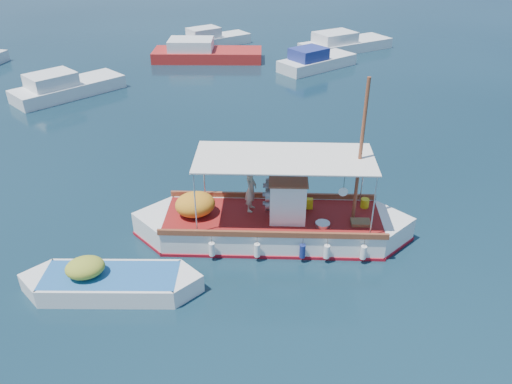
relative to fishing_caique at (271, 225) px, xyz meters
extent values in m
plane|color=black|center=(0.18, 0.65, -0.54)|extent=(160.00, 160.00, 0.00)
cube|color=white|center=(0.05, -0.02, -0.19)|extent=(7.96, 4.71, 1.11)
cube|color=white|center=(-3.54, 1.14, -0.19)|extent=(2.40, 2.40, 1.11)
cube|color=white|center=(3.65, -1.18, -0.19)|extent=(2.40, 2.40, 1.11)
cube|color=maroon|center=(0.05, -0.02, -0.52)|extent=(8.08, 4.82, 0.18)
cube|color=maroon|center=(0.05, -0.02, 0.35)|extent=(7.90, 4.52, 0.06)
cube|color=brown|center=(0.44, 1.19, 0.47)|extent=(7.32, 2.44, 0.20)
cube|color=brown|center=(-0.34, -1.23, 0.47)|extent=(7.32, 2.44, 0.20)
cube|color=white|center=(0.53, -0.17, 1.12)|extent=(1.55, 1.62, 1.51)
cube|color=brown|center=(0.53, -0.17, 1.91)|extent=(1.68, 1.74, 0.06)
cylinder|color=slate|center=(-0.19, -0.28, 1.43)|extent=(0.37, 0.55, 0.50)
cylinder|color=slate|center=(0.01, 0.33, 1.43)|extent=(0.37, 0.55, 0.50)
cylinder|color=slate|center=(-0.09, 0.03, 0.87)|extent=(0.37, 0.55, 0.50)
cylinder|color=brown|center=(2.74, -0.88, 2.89)|extent=(0.15, 0.15, 5.04)
cylinder|color=brown|center=(1.97, -0.64, 2.48)|extent=(1.75, 0.63, 0.08)
cylinder|color=silver|center=(-2.00, 1.81, 1.50)|extent=(0.06, 0.06, 2.27)
cylinder|color=silver|center=(-2.68, -0.30, 1.50)|extent=(0.06, 0.06, 2.27)
cylinder|color=silver|center=(3.46, 0.05, 1.50)|extent=(0.06, 0.06, 2.27)
cylinder|color=silver|center=(2.78, -2.06, 1.50)|extent=(0.06, 0.06, 2.27)
cube|color=silver|center=(0.39, -0.13, 2.66)|extent=(6.40, 4.12, 0.04)
ellipsoid|color=orange|center=(-2.54, 0.81, 0.79)|extent=(1.71, 1.57, 0.85)
cube|color=gold|center=(1.47, 0.11, 0.57)|extent=(0.30, 0.25, 0.40)
cylinder|color=gold|center=(3.43, -0.37, 0.54)|extent=(0.38, 0.38, 0.34)
cube|color=brown|center=(2.81, -1.33, 0.43)|extent=(0.76, 0.63, 0.12)
cylinder|color=#B2B2B2|center=(1.51, -1.07, 0.43)|extent=(0.63, 0.63, 0.12)
cylinder|color=white|center=(1.84, -1.71, 2.01)|extent=(0.30, 0.12, 0.30)
cylinder|color=white|center=(-2.30, -0.74, -0.08)|extent=(0.25, 0.25, 0.48)
cylinder|color=navy|center=(0.58, -1.67, -0.08)|extent=(0.25, 0.25, 0.48)
cylinder|color=white|center=(2.50, -2.29, -0.08)|extent=(0.25, 0.25, 0.48)
imported|color=#B6B097|center=(-0.57, 0.59, 1.20)|extent=(0.64, 0.72, 1.65)
cube|color=white|center=(-5.59, -1.43, -0.31)|extent=(4.40, 2.70, 0.81)
cube|color=white|center=(-7.57, -0.85, -0.31)|extent=(1.54, 1.54, 0.81)
cube|color=white|center=(-3.61, -2.01, -0.31)|extent=(1.54, 1.54, 0.81)
cube|color=#225B9B|center=(-5.59, -1.43, 0.07)|extent=(4.35, 2.53, 0.04)
ellipsoid|color=#9CA52F|center=(-6.28, -1.23, 0.38)|extent=(1.41, 1.26, 0.59)
cube|color=silver|center=(-7.57, 18.18, -0.24)|extent=(7.03, 5.36, 1.00)
cube|color=silver|center=(-8.45, 17.69, 0.66)|extent=(3.34, 3.09, 0.80)
cube|color=#A9201C|center=(2.33, 23.71, -0.24)|extent=(8.67, 5.03, 1.00)
cube|color=silver|center=(1.15, 24.07, 0.66)|extent=(3.83, 3.22, 0.80)
cube|color=silver|center=(9.59, 19.42, -0.24)|extent=(6.34, 4.26, 1.00)
cube|color=navy|center=(8.76, 19.09, 0.66)|extent=(2.91, 2.62, 0.80)
cube|color=silver|center=(13.73, 23.53, -0.24)|extent=(8.13, 4.41, 1.00)
cube|color=silver|center=(12.60, 23.25, 0.66)|extent=(3.54, 2.90, 0.80)
cube|color=silver|center=(3.70, 27.99, -0.24)|extent=(6.52, 3.90, 1.00)
cube|color=silver|center=(2.82, 27.69, 0.66)|extent=(2.90, 2.41, 0.80)
camera|label=1|loc=(-4.55, -14.08, 9.92)|focal=35.00mm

